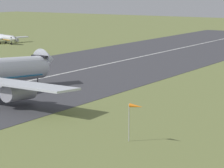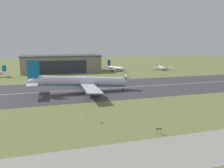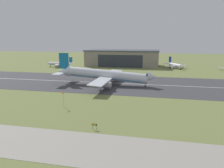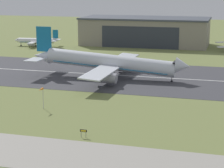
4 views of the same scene
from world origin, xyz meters
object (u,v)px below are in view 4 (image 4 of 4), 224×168
object	(u,v)px
airplane_parked_west	(37,41)
runway_sign	(83,131)
windsock_pole	(41,91)
airplane_landing	(109,63)

from	to	relation	value
airplane_parked_west	runway_sign	bearing A→B (deg)	-60.85
windsock_pole	airplane_landing	bearing A→B (deg)	82.00
airplane_parked_west	runway_sign	xyz separation A→B (m)	(72.47, -129.92, -1.59)
airplane_landing	airplane_parked_west	size ratio (longest dim) A/B	2.27
airplane_landing	windsock_pole	size ratio (longest dim) A/B	9.89
airplane_landing	runway_sign	world-z (taller)	airplane_landing
runway_sign	windsock_pole	bearing A→B (deg)	135.90
runway_sign	airplane_parked_west	bearing A→B (deg)	119.15
airplane_parked_west	airplane_landing	bearing A→B (deg)	-48.63
windsock_pole	runway_sign	world-z (taller)	windsock_pole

